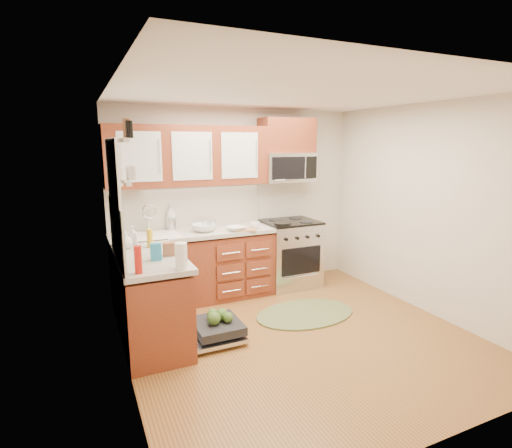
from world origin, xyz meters
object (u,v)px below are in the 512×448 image
microwave (287,167)px  dishwasher (214,331)px  range (290,253)px  stock_pot (209,224)px  bowl_a (236,229)px  bowl_b (204,228)px  skillet (282,224)px  cutting_board (244,230)px  cup (255,225)px  upper_cabinets (189,156)px  rug (305,314)px  sink (153,245)px  paper_towel_roll (181,256)px

microwave → dishwasher: bearing=-140.9°
range → microwave: microwave is taller
dishwasher → stock_pot: stock_pot is taller
microwave → stock_pot: (-1.17, -0.00, -0.72)m
stock_pot → bowl_a: size_ratio=0.82×
dishwasher → bowl_b: bowl_b is taller
range → skillet: bearing=-137.0°
range → cutting_board: 0.94m
bowl_a → cup: 0.26m
upper_cabinets → dishwasher: 2.19m
upper_cabinets → rug: (1.07, -1.14, -1.86)m
range → cutting_board: range is taller
sink → cup: (1.29, -0.17, 0.18)m
bowl_b → cup: 0.66m
stock_pot → cup: 0.61m
range → stock_pot: bearing=174.3°
rug → microwave: bearing=73.3°
cutting_board → rug: bearing=-59.3°
sink → skillet: bearing=-8.2°
range → microwave: bearing=90.0°
stock_pot → paper_towel_roll: paper_towel_roll is taller
sink → dishwasher: (0.39, -1.12, -0.70)m
bowl_a → rug: bearing=-55.1°
skillet → paper_towel_roll: paper_towel_roll is taller
paper_towel_roll → bowl_a: paper_towel_roll is taller
stock_pot → bowl_a: (0.27, -0.30, -0.03)m
cutting_board → cup: size_ratio=2.22×
skillet → cup: 0.37m
microwave → bowl_b: 1.49m
stock_pot → microwave: bearing=0.2°
cup → range: bearing=15.8°
sink → stock_pot: (0.76, 0.13, 0.18)m
skillet → bowl_a: (-0.63, 0.07, -0.02)m
range → rug: (-0.33, -0.99, -0.46)m
upper_cabinets → bowl_b: upper_cabinets is taller
range → rug: 1.14m
dishwasher → cup: cup is taller
skillet → paper_towel_roll: bearing=-144.2°
stock_pot → cutting_board: 0.50m
cutting_board → bowl_b: 0.52m
cutting_board → paper_towel_roll: size_ratio=1.19×
rug → bowl_a: bowl_a is taller
dishwasher → paper_towel_roll: bearing=-140.6°
sink → stock_pot: size_ratio=3.27×
skillet → paper_towel_roll: 2.05m
upper_cabinets → microwave: upper_cabinets is taller
sink → rug: 2.03m
rug → cutting_board: size_ratio=4.41×
range → skillet: size_ratio=4.02×
upper_cabinets → paper_towel_roll: 1.87m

